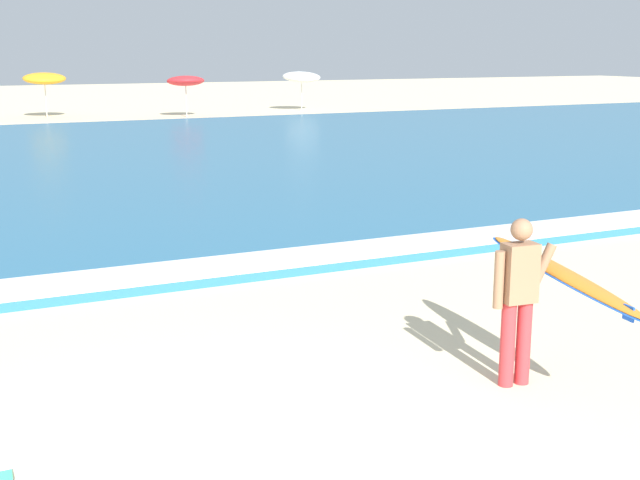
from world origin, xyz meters
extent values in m
plane|color=beige|center=(0.00, 0.00, 0.00)|extent=(160.00, 160.00, 0.00)
cube|color=teal|center=(0.00, 19.40, 0.07)|extent=(120.00, 28.00, 0.14)
cube|color=white|center=(0.00, 6.00, 0.15)|extent=(120.00, 1.21, 0.01)
cylinder|color=red|center=(3.11, 0.65, 0.44)|extent=(0.15, 0.15, 0.88)
cylinder|color=red|center=(3.30, 0.63, 0.44)|extent=(0.15, 0.15, 0.88)
cube|color=#9E7051|center=(3.20, 0.64, 1.18)|extent=(0.36, 0.25, 0.60)
sphere|color=#9E7051|center=(3.20, 0.64, 1.62)|extent=(0.22, 0.22, 0.22)
cylinder|color=#9E7051|center=(2.97, 0.66, 1.13)|extent=(0.10, 0.10, 0.58)
cylinder|color=#9E7051|center=(3.47, 0.63, 1.20)|extent=(0.32, 0.13, 0.51)
ellipsoid|color=orange|center=(3.70, 0.59, 1.13)|extent=(0.53, 2.56, 0.31)
ellipsoid|color=blue|center=(3.70, 0.59, 1.11)|extent=(0.56, 2.66, 0.27)
cube|color=blue|center=(3.60, -0.43, 1.01)|extent=(0.03, 0.14, 0.14)
cylinder|color=beige|center=(3.89, 38.55, 0.93)|extent=(0.05, 0.05, 1.86)
ellipsoid|color=#F4A31E|center=(3.89, 38.55, 1.94)|extent=(2.09, 2.13, 0.73)
cylinder|color=beige|center=(10.37, 35.91, 0.87)|extent=(0.05, 0.05, 1.73)
ellipsoid|color=red|center=(10.37, 35.91, 1.81)|extent=(1.88, 1.90, 0.60)
cylinder|color=beige|center=(17.66, 37.86, 0.88)|extent=(0.05, 0.05, 1.77)
ellipsoid|color=white|center=(17.66, 37.86, 1.85)|extent=(2.13, 2.18, 0.76)
camera|label=1|loc=(-2.06, -5.76, 3.34)|focal=47.08mm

